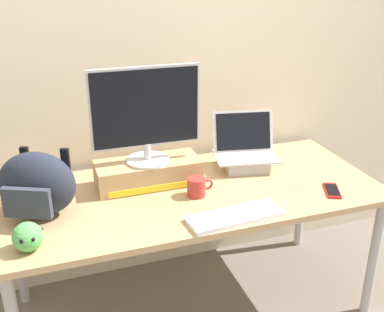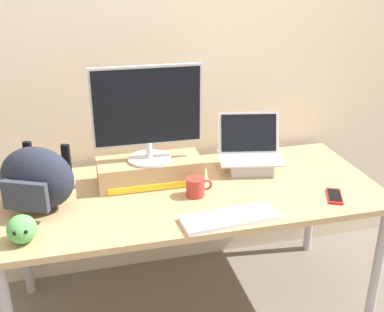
# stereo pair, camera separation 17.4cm
# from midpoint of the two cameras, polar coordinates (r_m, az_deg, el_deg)

# --- Properties ---
(ground_plane) EXTENTS (20.00, 20.00, 0.00)m
(ground_plane) POSITION_cam_midpoint_polar(r_m,az_deg,el_deg) (2.72, -1.92, -17.63)
(ground_plane) COLOR #70665B
(back_wall) EXTENTS (7.00, 0.10, 2.60)m
(back_wall) POSITION_cam_midpoint_polar(r_m,az_deg,el_deg) (2.59, -5.72, 12.46)
(back_wall) COLOR beige
(back_wall) RESTS_ON ground
(desk) EXTENTS (1.85, 0.81, 0.71)m
(desk) POSITION_cam_midpoint_polar(r_m,az_deg,el_deg) (2.35, -2.13, -5.48)
(desk) COLOR tan
(desk) RESTS_ON ground
(toner_box_yellow) EXTENTS (0.52, 0.21, 0.12)m
(toner_box_yellow) POSITION_cam_midpoint_polar(r_m,az_deg,el_deg) (2.37, -7.41, -2.03)
(toner_box_yellow) COLOR tan
(toner_box_yellow) RESTS_ON desk
(desktop_monitor) EXTENTS (0.53, 0.21, 0.47)m
(desktop_monitor) POSITION_cam_midpoint_polar(r_m,az_deg,el_deg) (2.26, -7.80, 4.98)
(desktop_monitor) COLOR silver
(desktop_monitor) RESTS_ON toner_box_yellow
(open_laptop) EXTENTS (0.37, 0.29, 0.29)m
(open_laptop) POSITION_cam_midpoint_polar(r_m,az_deg,el_deg) (2.54, 4.49, -0.12)
(open_laptop) COLOR #ADADB2
(open_laptop) RESTS_ON desk
(external_keyboard) EXTENTS (0.44, 0.18, 0.02)m
(external_keyboard) POSITION_cam_midpoint_polar(r_m,az_deg,el_deg) (2.08, 2.79, -7.29)
(external_keyboard) COLOR white
(external_keyboard) RESTS_ON desk
(messenger_backpack) EXTENTS (0.39, 0.32, 0.29)m
(messenger_backpack) POSITION_cam_midpoint_polar(r_m,az_deg,el_deg) (2.18, -20.41, -3.31)
(messenger_backpack) COLOR #232838
(messenger_backpack) RESTS_ON desk
(coffee_mug) EXTENTS (0.13, 0.09, 0.09)m
(coffee_mug) POSITION_cam_midpoint_polar(r_m,az_deg,el_deg) (2.24, -1.66, -3.79)
(coffee_mug) COLOR #B2332D
(coffee_mug) RESTS_ON desk
(cell_phone) EXTENTS (0.12, 0.17, 0.01)m
(cell_phone) POSITION_cam_midpoint_polar(r_m,az_deg,el_deg) (2.37, 14.57, -4.09)
(cell_phone) COLOR red
(cell_phone) RESTS_ON desk
(plush_toy) EXTENTS (0.12, 0.12, 0.12)m
(plush_toy) POSITION_cam_midpoint_polar(r_m,az_deg,el_deg) (1.98, -21.66, -9.12)
(plush_toy) COLOR #56B256
(plush_toy) RESTS_ON desk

